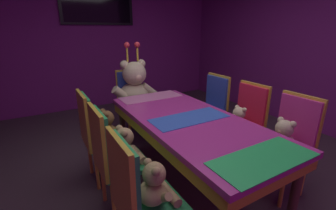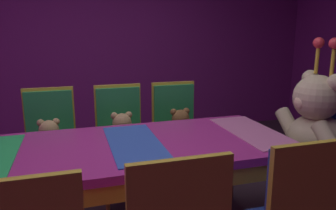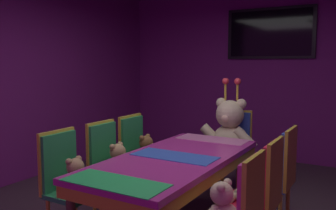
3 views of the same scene
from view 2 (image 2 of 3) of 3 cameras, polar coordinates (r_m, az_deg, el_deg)
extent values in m
cube|color=#721E72|center=(4.53, -12.64, 12.02)|extent=(0.12, 6.40, 2.80)
cube|color=#B22D8C|center=(2.08, -5.95, -7.44)|extent=(0.90, 2.00, 0.05)
cube|color=gold|center=(2.10, -5.91, -9.36)|extent=(0.88, 1.96, 0.10)
cylinder|color=#4C3826|center=(2.26, 20.53, -16.78)|extent=(0.07, 0.07, 0.69)
cylinder|color=#4C3826|center=(2.84, 11.07, -10.00)|extent=(0.07, 0.07, 0.69)
cube|color=blue|center=(2.07, -5.97, -6.71)|extent=(0.77, 0.32, 0.01)
cube|color=pink|center=(2.37, 14.72, -4.54)|extent=(0.77, 0.32, 0.01)
cube|color=#268C4C|center=(2.79, -20.03, -8.85)|extent=(0.40, 0.40, 0.04)
cube|color=#268C4C|center=(2.88, -20.26, -2.55)|extent=(0.05, 0.38, 0.50)
cube|color=gold|center=(2.90, -20.24, -2.44)|extent=(0.03, 0.41, 0.55)
cylinder|color=gold|center=(2.73, -16.36, -14.37)|extent=(0.04, 0.04, 0.42)
cylinder|color=gold|center=(2.75, -23.25, -14.69)|extent=(0.04, 0.04, 0.42)
cylinder|color=gold|center=(3.02, -16.46, -11.66)|extent=(0.04, 0.04, 0.42)
cylinder|color=gold|center=(3.04, -22.63, -11.98)|extent=(0.04, 0.04, 0.42)
ellipsoid|color=tan|center=(2.75, -20.19, -6.83)|extent=(0.19, 0.19, 0.15)
sphere|color=tan|center=(2.70, -20.43, -4.17)|extent=(0.15, 0.15, 0.15)
sphere|color=tan|center=(2.65, -20.47, -4.72)|extent=(0.06, 0.06, 0.06)
sphere|color=tan|center=(2.69, -19.28, -2.82)|extent=(0.06, 0.06, 0.06)
sphere|color=tan|center=(2.70, -21.72, -2.97)|extent=(0.06, 0.06, 0.06)
cylinder|color=tan|center=(2.71, -18.22, -6.67)|extent=(0.05, 0.14, 0.13)
cylinder|color=tan|center=(2.72, -22.28, -6.90)|extent=(0.05, 0.14, 0.13)
cylinder|color=tan|center=(2.65, -19.14, -8.69)|extent=(0.07, 0.14, 0.07)
cylinder|color=tan|center=(2.66, -21.34, -8.81)|extent=(0.07, 0.14, 0.07)
cube|color=#268C4C|center=(2.80, -8.06, -8.09)|extent=(0.40, 0.40, 0.04)
cube|color=#268C4C|center=(2.89, -8.79, -1.84)|extent=(0.05, 0.38, 0.50)
cube|color=gold|center=(2.91, -8.85, -1.74)|extent=(0.03, 0.41, 0.55)
cylinder|color=gold|center=(2.77, -4.02, -13.38)|extent=(0.04, 0.04, 0.42)
cylinder|color=gold|center=(2.73, -10.78, -14.04)|extent=(0.04, 0.04, 0.42)
cylinder|color=gold|center=(3.06, -5.39, -10.83)|extent=(0.04, 0.04, 0.42)
cylinder|color=gold|center=(3.02, -11.47, -11.37)|extent=(0.04, 0.04, 0.42)
ellipsoid|color=tan|center=(2.76, -8.13, -5.97)|extent=(0.20, 0.20, 0.16)
sphere|color=tan|center=(2.70, -8.17, -3.17)|extent=(0.16, 0.16, 0.16)
sphere|color=tan|center=(2.66, -7.98, -3.73)|extent=(0.06, 0.06, 0.06)
sphere|color=tan|center=(2.72, -7.00, -1.75)|extent=(0.06, 0.06, 0.06)
sphere|color=tan|center=(2.70, -9.54, -1.92)|extent=(0.06, 0.06, 0.06)
cylinder|color=tan|center=(2.74, -5.91, -5.75)|extent=(0.06, 0.14, 0.13)
cylinder|color=tan|center=(2.71, -10.12, -6.09)|extent=(0.06, 0.14, 0.13)
cylinder|color=tan|center=(2.67, -6.51, -7.86)|extent=(0.07, 0.15, 0.07)
cylinder|color=tan|center=(2.65, -8.80, -8.05)|extent=(0.07, 0.15, 0.07)
cube|color=#268C4C|center=(2.92, 2.09, -7.06)|extent=(0.40, 0.40, 0.04)
cube|color=#268C4C|center=(3.01, 1.02, -1.11)|extent=(0.05, 0.38, 0.50)
cube|color=gold|center=(3.03, 0.89, -1.02)|extent=(0.03, 0.41, 0.55)
cylinder|color=gold|center=(2.93, 6.13, -11.98)|extent=(0.04, 0.04, 0.42)
cylinder|color=gold|center=(2.83, -0.01, -12.83)|extent=(0.04, 0.04, 0.42)
cylinder|color=gold|center=(3.20, 3.86, -9.73)|extent=(0.04, 0.04, 0.42)
cylinder|color=gold|center=(3.11, -1.76, -10.40)|extent=(0.04, 0.04, 0.42)
ellipsoid|color=brown|center=(2.89, 2.11, -5.06)|extent=(0.20, 0.20, 0.16)
sphere|color=brown|center=(2.83, 2.25, -2.42)|extent=(0.16, 0.16, 0.16)
sphere|color=#99663C|center=(2.79, 2.61, -2.93)|extent=(0.06, 0.06, 0.06)
sphere|color=brown|center=(2.85, 3.27, -1.08)|extent=(0.06, 0.06, 0.06)
sphere|color=brown|center=(2.82, 1.00, -1.25)|extent=(0.06, 0.06, 0.06)
cylinder|color=brown|center=(2.88, 4.24, -4.81)|extent=(0.05, 0.14, 0.13)
cylinder|color=brown|center=(2.82, 0.47, -5.18)|extent=(0.05, 0.14, 0.13)
cylinder|color=brown|center=(2.81, 3.98, -6.76)|extent=(0.07, 0.15, 0.07)
cylinder|color=brown|center=(2.77, 1.94, -6.98)|extent=(0.07, 0.15, 0.07)
sphere|color=beige|center=(1.40, -21.01, -16.92)|extent=(0.06, 0.06, 0.06)
sphere|color=beige|center=(1.49, -0.72, -17.85)|extent=(0.14, 0.14, 0.14)
sphere|color=#FDDCAD|center=(1.54, -1.25, -17.32)|extent=(0.05, 0.05, 0.05)
sphere|color=beige|center=(1.44, -2.67, -16.62)|extent=(0.05, 0.05, 0.05)
sphere|color=beige|center=(1.47, 1.53, -16.04)|extent=(0.05, 0.05, 0.05)
cube|color=#2D47B2|center=(1.58, 23.28, -15.31)|extent=(0.05, 0.38, 0.50)
cube|color=gold|center=(1.57, 23.80, -15.62)|extent=(0.03, 0.41, 0.55)
cube|color=#2D47B2|center=(2.80, 24.52, -9.20)|extent=(0.40, 0.40, 0.04)
cube|color=#2D47B2|center=(2.83, 27.76, -3.48)|extent=(0.38, 0.05, 0.50)
cylinder|color=gold|center=(2.68, 23.70, -15.46)|extent=(0.04, 0.04, 0.42)
cylinder|color=gold|center=(3.09, 24.43, -11.71)|extent=(0.04, 0.04, 0.42)
cylinder|color=gold|center=(2.90, 19.54, -12.91)|extent=(0.04, 0.04, 0.42)
ellipsoid|color=beige|center=(2.73, 24.92, -5.12)|extent=(0.43, 0.43, 0.34)
sphere|color=beige|center=(2.63, 24.92, 1.20)|extent=(0.34, 0.34, 0.34)
sphere|color=#FDDCAD|center=(2.56, 22.92, 0.50)|extent=(0.13, 0.13, 0.13)
sphere|color=beige|center=(2.55, 27.73, 3.51)|extent=(0.13, 0.13, 0.13)
sphere|color=beige|center=(2.73, 23.99, 4.40)|extent=(0.13, 0.13, 0.13)
cylinder|color=beige|center=(2.51, 26.70, -5.94)|extent=(0.30, 0.12, 0.28)
cylinder|color=beige|center=(2.82, 20.79, -3.47)|extent=(0.30, 0.12, 0.28)
cylinder|color=beige|center=(2.51, 21.57, -9.10)|extent=(0.32, 0.15, 0.15)
cylinder|color=beige|center=(2.68, 18.58, -7.51)|extent=(0.32, 0.15, 0.15)
cylinder|color=gold|center=(2.57, 27.29, 7.16)|extent=(0.03, 0.03, 0.23)
sphere|color=#E5333F|center=(2.56, 27.55, 9.69)|extent=(0.08, 0.08, 0.08)
cylinder|color=gold|center=(2.68, 25.01, 7.55)|extent=(0.03, 0.03, 0.23)
sphere|color=#E5333F|center=(2.67, 25.24, 9.98)|extent=(0.08, 0.08, 0.08)
camera|label=1|loc=(3.40, -40.75, 11.91)|focal=24.45mm
camera|label=3|loc=(2.46, -99.23, 1.39)|focal=38.95mm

